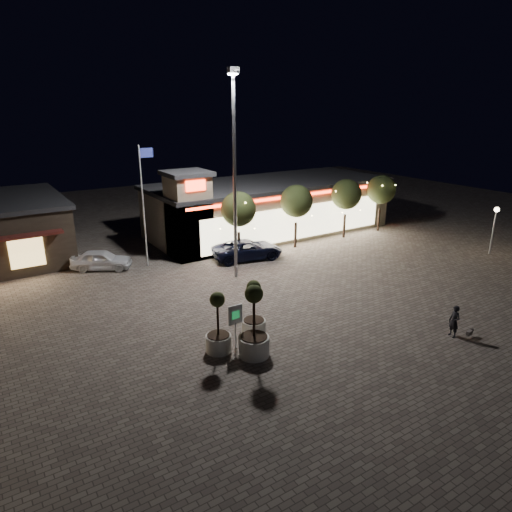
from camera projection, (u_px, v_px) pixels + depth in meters
ground at (285, 336)px, 21.56m from camera, size 90.00×90.00×0.00m
retail_building at (266, 207)px, 38.35m from camera, size 20.40×8.40×6.10m
floodlight_pole at (234, 165)px, 26.74m from camera, size 0.60×0.40×12.38m
flagpole at (144, 196)px, 29.46m from camera, size 0.95×0.10×8.00m
lamp_post_east at (495, 221)px, 32.62m from camera, size 0.36×0.36×3.48m
string_tree_a at (238, 209)px, 31.26m from camera, size 2.42×2.42×4.79m
string_tree_b at (296, 201)px, 33.82m from camera, size 2.42×2.42×4.79m
string_tree_c at (346, 194)px, 36.38m from camera, size 2.42×2.42×4.79m
string_tree_d at (381, 190)px, 38.43m from camera, size 2.42×2.42×4.79m
pickup_truck at (248, 249)px, 32.11m from camera, size 5.32×3.23×1.38m
white_sedan at (101, 260)px, 30.07m from camera, size 4.15×3.28×1.32m
pedestrian at (454, 321)px, 21.29m from camera, size 0.46×0.62×1.54m
dog at (470, 332)px, 21.39m from camera, size 0.52×0.24×0.27m
planter_left at (218, 333)px, 19.98m from camera, size 1.15×1.15×2.82m
planter_mid at (254, 334)px, 19.58m from camera, size 1.34×1.34×3.30m
planter_right at (254, 318)px, 21.40m from camera, size 1.13×1.13×2.77m
valet_sign at (235, 318)px, 20.07m from camera, size 0.68×0.10×2.08m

